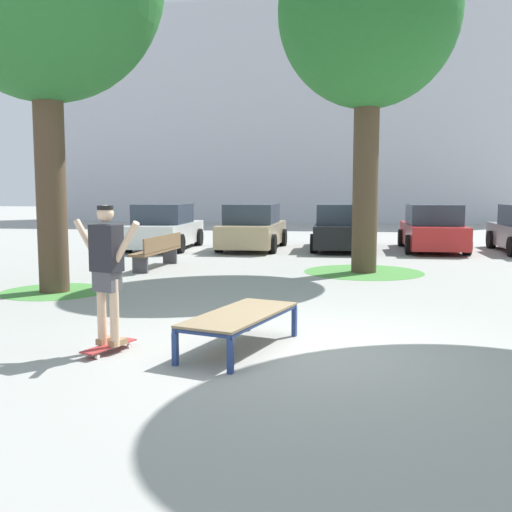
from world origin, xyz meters
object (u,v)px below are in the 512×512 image
Objects in this scene: skate_box at (240,317)px; car_white at (164,228)px; car_black at (341,229)px; car_tan at (253,228)px; tree_mid_back at (369,15)px; skateboard at (109,346)px; park_bench at (158,250)px; car_red at (433,229)px; skater at (107,265)px.

car_white is at bearing 110.17° from skate_box.
skate_box is 0.48× the size of car_black.
tree_mid_back is at bearing -56.90° from car_tan.
skate_box is at bearing -96.10° from car_black.
skateboard is 7.93m from park_bench.
car_red is 1.74× the size of park_bench.
skate_box is 8.07m from park_bench.
skater is 0.40× the size of car_white.
skate_box is 0.49× the size of car_white.
skater reaches higher than skateboard.
skateboard is 12.89m from car_tan.
car_white is (-6.33, 4.90, -5.27)m from tree_mid_back.
car_black is at bearing 83.90° from skate_box.
park_bench is at bearing -144.51° from car_red.
tree_mid_back is at bearing -114.06° from car_red.
car_black and car_red have the same top height.
skater is (0.00, 0.00, 0.99)m from skateboard.
skate_box is 1.21× the size of skater.
skate_box is 12.86m from car_black.
skateboard is 0.19× the size of car_white.
skater is at bearing -77.56° from park_bench.
tree_mid_back is 7.52m from park_bench.
car_white is 5.88m from car_black.
tree_mid_back is 1.94× the size of car_red.
car_white is at bearing 103.12° from skater.
skate_box is 9.35m from tree_mid_back.
car_black is (2.92, 13.13, 0.61)m from skateboard.
car_white is (-2.92, 12.55, 0.61)m from skateboard.
park_bench is at bearing 179.05° from tree_mid_back.
tree_mid_back reaches higher than car_tan.
car_red is (2.92, -0.01, 0.00)m from car_black.
car_tan is at bearing 97.10° from skate_box.
skate_box is at bearing -108.57° from car_red.
tree_mid_back reaches higher than skater.
car_white and car_black have the same top height.
tree_mid_back reaches higher than skateboard.
skater is at bearing -167.39° from skate_box.
tree_mid_back is at bearing -37.75° from car_white.
car_red is at bearing 2.39° from car_tan.
skater is 14.36m from car_red.
tree_mid_back is (3.40, 7.64, 4.89)m from skater.
skateboard is at bearing -110.75° from skater.
skate_box is 0.48× the size of car_tan.
skateboard is at bearing -114.00° from tree_mid_back.
car_red is (4.29, 12.77, 0.28)m from skate_box.
park_bench is (-1.71, 7.73, -0.62)m from skater.
park_bench reaches higher than skateboard.
tree_mid_back is 1.93× the size of car_tan.
skateboard is 0.19× the size of car_black.
skate_box is 0.84× the size of park_bench.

